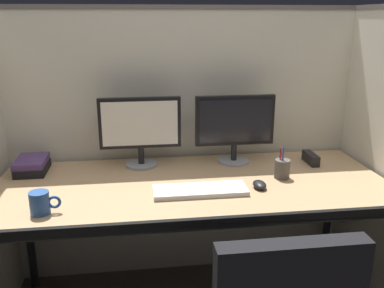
# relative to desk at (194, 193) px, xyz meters

# --- Properties ---
(cubicle_partition_rear) EXTENTS (2.21, 0.06, 1.57)m
(cubicle_partition_rear) POSITION_rel_desk_xyz_m (0.00, 0.46, 0.10)
(cubicle_partition_rear) COLOR beige
(cubicle_partition_rear) RESTS_ON ground
(desk) EXTENTS (1.90, 0.80, 0.74)m
(desk) POSITION_rel_desk_xyz_m (0.00, 0.00, 0.00)
(desk) COLOR tan
(desk) RESTS_ON ground
(monitor_left) EXTENTS (0.43, 0.17, 0.37)m
(monitor_left) POSITION_rel_desk_xyz_m (-0.25, 0.29, 0.27)
(monitor_left) COLOR gray
(monitor_left) RESTS_ON desk
(monitor_right) EXTENTS (0.43, 0.17, 0.37)m
(monitor_right) POSITION_rel_desk_xyz_m (0.26, 0.27, 0.27)
(monitor_right) COLOR gray
(monitor_right) RESTS_ON desk
(keyboard_main) EXTENTS (0.43, 0.15, 0.02)m
(keyboard_main) POSITION_rel_desk_xyz_m (0.01, -0.12, 0.06)
(keyboard_main) COLOR silver
(keyboard_main) RESTS_ON desk
(computer_mouse) EXTENTS (0.06, 0.10, 0.04)m
(computer_mouse) POSITION_rel_desk_xyz_m (0.30, -0.10, 0.07)
(computer_mouse) COLOR black
(computer_mouse) RESTS_ON desk
(coffee_mug) EXTENTS (0.13, 0.08, 0.09)m
(coffee_mug) POSITION_rel_desk_xyz_m (-0.66, -0.24, 0.10)
(coffee_mug) COLOR #264C8C
(coffee_mug) RESTS_ON desk
(red_stapler) EXTENTS (0.04, 0.15, 0.06)m
(red_stapler) POSITION_rel_desk_xyz_m (0.68, 0.20, 0.08)
(red_stapler) COLOR black
(red_stapler) RESTS_ON desk
(book_stack) EXTENTS (0.15, 0.22, 0.07)m
(book_stack) POSITION_rel_desk_xyz_m (-0.81, 0.27, 0.08)
(book_stack) COLOR black
(book_stack) RESTS_ON desk
(pen_cup) EXTENTS (0.08, 0.08, 0.16)m
(pen_cup) POSITION_rel_desk_xyz_m (0.45, 0.01, 0.10)
(pen_cup) COLOR #4C4742
(pen_cup) RESTS_ON desk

